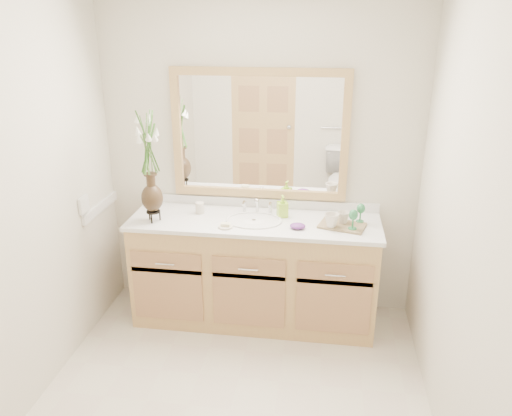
% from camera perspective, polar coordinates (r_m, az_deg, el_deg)
% --- Properties ---
extents(floor, '(2.60, 2.60, 0.00)m').
position_cam_1_polar(floor, '(3.26, -2.95, -22.01)').
color(floor, beige).
rests_on(floor, ground).
extents(wall_back, '(2.40, 0.02, 2.40)m').
position_cam_1_polar(wall_back, '(3.81, 0.42, 5.42)').
color(wall_back, beige).
rests_on(wall_back, floor).
extents(wall_front, '(2.40, 0.02, 2.40)m').
position_cam_1_polar(wall_front, '(1.53, -13.74, -21.38)').
color(wall_front, beige).
rests_on(wall_front, floor).
extents(wall_left, '(0.02, 2.60, 2.40)m').
position_cam_1_polar(wall_left, '(3.06, -26.08, -0.73)').
color(wall_left, beige).
rests_on(wall_left, floor).
extents(wall_right, '(0.02, 2.60, 2.40)m').
position_cam_1_polar(wall_right, '(2.64, 23.03, -3.46)').
color(wall_right, beige).
rests_on(wall_right, floor).
extents(vanity, '(1.80, 0.55, 0.80)m').
position_cam_1_polar(vanity, '(3.84, -0.19, -7.31)').
color(vanity, tan).
rests_on(vanity, floor).
extents(counter, '(1.84, 0.57, 0.03)m').
position_cam_1_polar(counter, '(3.66, -0.19, -1.58)').
color(counter, white).
rests_on(counter, vanity).
extents(sink, '(0.38, 0.34, 0.23)m').
position_cam_1_polar(sink, '(3.66, -0.23, -2.25)').
color(sink, white).
rests_on(sink, counter).
extents(mirror, '(1.32, 0.04, 0.97)m').
position_cam_1_polar(mirror, '(3.74, 0.38, 8.36)').
color(mirror, white).
rests_on(mirror, wall_back).
extents(switch_plate, '(0.02, 0.12, 0.12)m').
position_cam_1_polar(switch_plate, '(3.74, -19.10, 0.38)').
color(switch_plate, white).
rests_on(switch_plate, wall_left).
extents(flower_vase, '(0.18, 0.18, 0.75)m').
position_cam_1_polar(flower_vase, '(3.56, -12.17, 6.14)').
color(flower_vase, black).
rests_on(flower_vase, counter).
extents(tumbler, '(0.07, 0.07, 0.08)m').
position_cam_1_polar(tumbler, '(3.79, -6.44, 0.02)').
color(tumbler, beige).
rests_on(tumbler, counter).
extents(soap_dish, '(0.11, 0.11, 0.03)m').
position_cam_1_polar(soap_dish, '(3.53, -3.51, -2.08)').
color(soap_dish, beige).
rests_on(soap_dish, counter).
extents(soap_bottle, '(0.09, 0.09, 0.15)m').
position_cam_1_polar(soap_bottle, '(3.70, 3.04, 0.10)').
color(soap_bottle, '#A2DB33').
rests_on(soap_bottle, counter).
extents(purple_dish, '(0.13, 0.12, 0.04)m').
position_cam_1_polar(purple_dish, '(3.51, 4.78, -2.06)').
color(purple_dish, '#5E2776').
rests_on(purple_dish, counter).
extents(tray, '(0.36, 0.29, 0.02)m').
position_cam_1_polar(tray, '(3.59, 9.81, -1.99)').
color(tray, brown).
rests_on(tray, counter).
extents(mug_left, '(0.13, 0.13, 0.10)m').
position_cam_1_polar(mug_left, '(3.52, 8.63, -1.34)').
color(mug_left, beige).
rests_on(mug_left, tray).
extents(mug_right, '(0.12, 0.11, 0.09)m').
position_cam_1_polar(mug_right, '(3.60, 9.94, -1.02)').
color(mug_right, beige).
rests_on(mug_right, tray).
extents(goblet_front, '(0.06, 0.06, 0.14)m').
position_cam_1_polar(goblet_front, '(3.49, 11.06, -0.90)').
color(goblet_front, '#267441').
rests_on(goblet_front, tray).
extents(goblet_back, '(0.06, 0.06, 0.14)m').
position_cam_1_polar(goblet_back, '(3.63, 11.88, -0.17)').
color(goblet_back, '#267441').
rests_on(goblet_back, tray).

